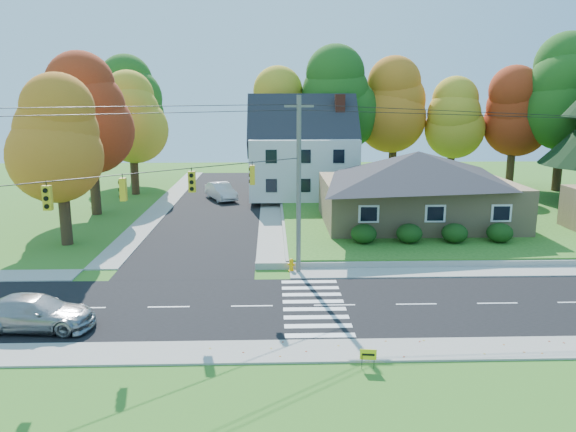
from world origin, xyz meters
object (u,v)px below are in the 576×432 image
at_px(ranch_house, 417,186).
at_px(white_car, 221,191).
at_px(silver_sedan, 35,313).
at_px(fire_hydrant, 291,265).

relative_size(ranch_house, white_car, 2.91).
xyz_separation_m(silver_sedan, white_car, (5.39, 30.87, 0.09)).
xyz_separation_m(white_car, fire_hydrant, (6.00, -23.06, -0.47)).
bearing_deg(silver_sedan, ranch_house, -44.61).
bearing_deg(white_car, fire_hydrant, -99.31).
xyz_separation_m(silver_sedan, fire_hydrant, (11.39, 7.81, -0.38)).
xyz_separation_m(ranch_house, fire_hydrant, (-9.90, -10.59, -2.89)).
height_order(ranch_house, white_car, ranch_house).
xyz_separation_m(ranch_house, white_car, (-15.90, 12.47, -2.42)).
bearing_deg(ranch_house, fire_hydrant, -133.07).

